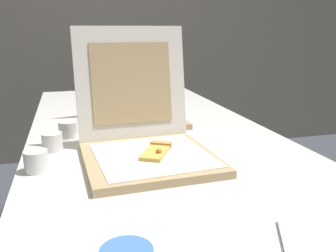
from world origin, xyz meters
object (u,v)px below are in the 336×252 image
at_px(table, 152,145).
at_px(cup_white_mid, 68,130).
at_px(cup_white_near_left, 36,161).
at_px(napkin_pile, 327,245).
at_px(cup_white_near_center, 52,142).
at_px(pizza_box_middle, 135,107).
at_px(pizza_box_front, 145,140).

distance_m(table, cup_white_mid, 0.30).
distance_m(cup_white_near_left, napkin_pile, 0.71).
bearing_deg(cup_white_near_center, cup_white_mid, 70.08).
distance_m(cup_white_near_left, cup_white_near_center, 0.17).
relative_size(pizza_box_middle, cup_white_mid, 5.98).
bearing_deg(napkin_pile, pizza_box_middle, 98.80).
bearing_deg(table, cup_white_near_center, -160.19).
distance_m(pizza_box_front, pizza_box_middle, 0.45).
bearing_deg(cup_white_near_left, cup_white_mid, 74.16).
bearing_deg(napkin_pile, pizza_box_front, 111.33).
bearing_deg(cup_white_mid, pizza_box_middle, 34.73).
height_order(cup_white_mid, cup_white_near_left, same).
distance_m(pizza_box_front, cup_white_near_left, 0.30).
xyz_separation_m(cup_white_mid, cup_white_near_center, (-0.05, -0.13, 0.00)).
bearing_deg(cup_white_near_center, napkin_pile, -54.55).
height_order(table, cup_white_near_left, cup_white_near_left).
distance_m(pizza_box_middle, napkin_pile, 0.99).
height_order(table, pizza_box_middle, pizza_box_middle).
distance_m(pizza_box_middle, cup_white_near_left, 0.60).
xyz_separation_m(table, napkin_pile, (0.13, -0.78, 0.05)).
distance_m(pizza_box_middle, cup_white_mid, 0.33).
bearing_deg(pizza_box_front, pizza_box_middle, 80.75).
xyz_separation_m(pizza_box_front, cup_white_near_center, (-0.26, 0.13, -0.03)).
relative_size(pizza_box_front, napkin_pile, 2.43).
distance_m(table, pizza_box_front, 0.29).
xyz_separation_m(pizza_box_front, napkin_pile, (0.21, -0.53, -0.05)).
bearing_deg(napkin_pile, cup_white_near_left, 135.47).
bearing_deg(cup_white_near_center, table, 19.81).
height_order(pizza_box_middle, cup_white_mid, pizza_box_middle).
bearing_deg(napkin_pile, cup_white_near_center, 125.45).
relative_size(cup_white_mid, napkin_pile, 0.35).
distance_m(table, napkin_pile, 0.79).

